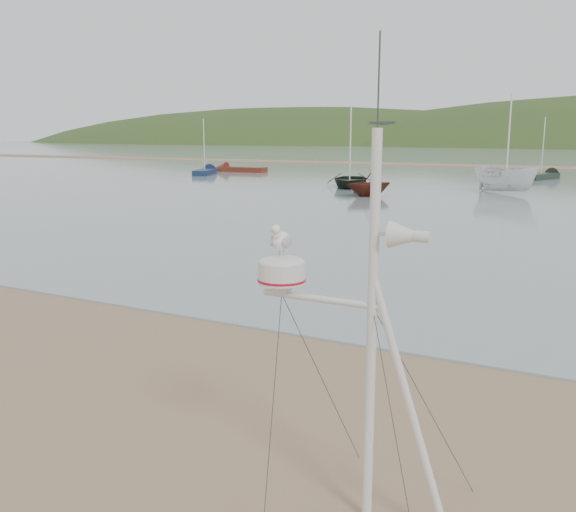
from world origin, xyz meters
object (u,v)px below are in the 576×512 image
at_px(sailboat_dark_mid, 548,176).
at_px(sailboat_blue_near, 208,171).
at_px(boat_red, 369,172).
at_px(boat_white, 508,155).
at_px(dinghy_red_far, 232,169).
at_px(boat_dark, 350,152).
at_px(mast_rig, 362,414).

height_order(sailboat_dark_mid, sailboat_blue_near, sailboat_blue_near).
height_order(boat_red, boat_white, boat_white).
bearing_deg(sailboat_blue_near, boat_red, -32.14).
xyz_separation_m(sailboat_blue_near, dinghy_red_far, (0.01, 4.25, -0.01)).
height_order(boat_white, sailboat_blue_near, sailboat_blue_near).
bearing_deg(boat_dark, sailboat_blue_near, 138.54).
height_order(boat_red, sailboat_blue_near, sailboat_blue_near).
bearing_deg(sailboat_blue_near, dinghy_red_far, 89.80).
relative_size(mast_rig, sailboat_blue_near, 0.82).
bearing_deg(dinghy_red_far, mast_rig, -56.29).
height_order(boat_dark, boat_red, boat_dark).
bearing_deg(dinghy_red_far, sailboat_dark_mid, 7.71).
xyz_separation_m(mast_rig, boat_white, (-3.73, 36.53, 1.39)).
xyz_separation_m(sailboat_dark_mid, dinghy_red_far, (-29.76, -4.03, -0.01)).
xyz_separation_m(mast_rig, boat_red, (-10.97, 30.61, 0.42)).
relative_size(sailboat_dark_mid, sailboat_blue_near, 0.99).
bearing_deg(sailboat_dark_mid, mast_rig, -87.39).
xyz_separation_m(boat_dark, sailboat_dark_mid, (12.00, 16.14, -2.27)).
distance_m(boat_red, boat_white, 9.41).
distance_m(boat_red, sailboat_blue_near, 25.04).
bearing_deg(boat_white, mast_rig, -141.71).
bearing_deg(dinghy_red_far, sailboat_blue_near, -90.20).
relative_size(boat_red, dinghy_red_far, 0.50).
height_order(boat_dark, sailboat_blue_near, sailboat_blue_near).
distance_m(boat_red, dinghy_red_far, 27.53).
bearing_deg(sailboat_dark_mid, boat_white, -94.90).
bearing_deg(boat_dark, boat_white, -15.03).
distance_m(boat_dark, dinghy_red_far, 21.61).
distance_m(boat_red, sailboat_dark_mid, 23.26).
bearing_deg(sailboat_dark_mid, boat_dark, -126.64).
distance_m(mast_rig, boat_dark, 38.85).
relative_size(boat_red, sailboat_blue_near, 0.53).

